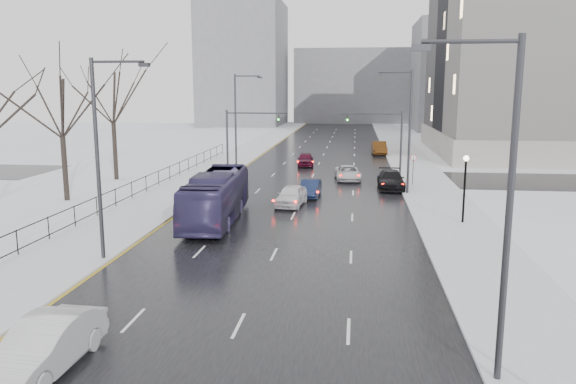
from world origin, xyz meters
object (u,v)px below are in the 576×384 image
at_px(streetlight_r_mid, 407,126).
at_px(bus, 216,197).
at_px(sedan_right_distant, 379,148).
at_px(sedan_center_far, 305,159).
at_px(no_uturn_sign, 413,161).
at_px(streetlight_l_far, 238,117).
at_px(sedan_right_far, 391,180).
at_px(tree_park_d, 67,201).
at_px(mast_signal_left, 238,135).
at_px(streetlight_r_near, 502,196).
at_px(sedan_right_near, 310,188).
at_px(streetlight_l_near, 101,150).
at_px(sedan_left_near, 45,346).
at_px(tree_park_e, 117,180).
at_px(sedan_center_near, 291,196).
at_px(lamppost_r_mid, 465,179).
at_px(sedan_right_cross, 348,173).
at_px(mast_signal_right, 390,136).

relative_size(streetlight_r_mid, bus, 0.87).
bearing_deg(sedan_right_distant, streetlight_r_mid, -90.22).
bearing_deg(sedan_center_far, no_uturn_sign, -53.17).
relative_size(streetlight_l_far, sedan_right_far, 1.87).
distance_m(no_uturn_sign, bus, 20.52).
bearing_deg(sedan_center_far, streetlight_r_mid, -63.88).
bearing_deg(sedan_center_far, tree_park_d, -131.92).
relative_size(tree_park_d, mast_signal_left, 1.92).
relative_size(streetlight_r_near, sedan_right_near, 2.42).
bearing_deg(streetlight_l_near, sedan_right_far, 55.56).
distance_m(sedan_left_near, sedan_right_far, 35.59).
xyz_separation_m(streetlight_l_far, sedan_right_far, (15.37, -9.59, -4.80)).
bearing_deg(tree_park_e, sedan_right_near, -17.82).
height_order(tree_park_d, sedan_center_near, tree_park_d).
xyz_separation_m(tree_park_e, no_uturn_sign, (27.40, 0.00, 2.30)).
bearing_deg(sedan_right_distant, sedan_center_far, -127.33).
bearing_deg(tree_park_d, streetlight_r_mid, 13.01).
height_order(lamppost_r_mid, sedan_center_near, lamppost_r_mid).
distance_m(streetlight_r_near, no_uturn_sign, 34.18).
bearing_deg(streetlight_r_near, no_uturn_sign, 88.26).
distance_m(sedan_right_far, sedan_right_distant, 25.60).
xyz_separation_m(sedan_left_near, sedan_right_cross, (8.60, 37.56, -0.13)).
distance_m(streetlight_r_mid, sedan_left_near, 34.05).
xyz_separation_m(tree_park_e, streetlight_l_near, (10.03, -24.00, 5.62)).
xyz_separation_m(mast_signal_right, sedan_right_near, (-6.72, -10.04, -3.39)).
bearing_deg(sedan_right_far, bus, -132.75).
bearing_deg(streetlight_r_near, sedan_right_distant, 90.95).
xyz_separation_m(no_uturn_sign, sedan_right_near, (-8.59, -6.05, -1.58)).
distance_m(no_uturn_sign, sedan_left_near, 37.83).
distance_m(streetlight_l_far, sedan_right_cross, 13.71).
bearing_deg(no_uturn_sign, sedan_right_far, -141.54).
distance_m(tree_park_e, sedan_right_cross, 21.81).
bearing_deg(lamppost_r_mid, streetlight_r_near, -98.06).
bearing_deg(streetlight_l_far, mast_signal_left, -78.13).
xyz_separation_m(streetlight_r_near, sedan_right_distant, (-0.97, 58.02, -4.74)).
bearing_deg(sedan_right_near, streetlight_r_mid, 17.53).
relative_size(tree_park_e, lamppost_r_mid, 3.15).
xyz_separation_m(streetlight_r_near, sedan_left_near, (-13.32, -0.97, -4.77)).
bearing_deg(streetlight_r_near, tree_park_e, 127.79).
distance_m(streetlight_r_mid, mast_signal_left, 17.50).
bearing_deg(sedan_left_near, lamppost_r_mid, 54.29).
bearing_deg(mast_signal_right, sedan_left_near, -107.76).
bearing_deg(streetlight_l_near, streetlight_l_far, 90.00).
distance_m(streetlight_l_far, sedan_right_distant, 22.70).
bearing_deg(sedan_center_near, mast_signal_left, 123.19).
bearing_deg(streetlight_r_mid, sedan_right_distant, 91.98).
height_order(tree_park_e, streetlight_r_mid, streetlight_r_mid).
relative_size(mast_signal_left, sedan_center_far, 1.50).
distance_m(bus, sedan_center_near, 6.90).
bearing_deg(mast_signal_right, mast_signal_left, 180.00).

